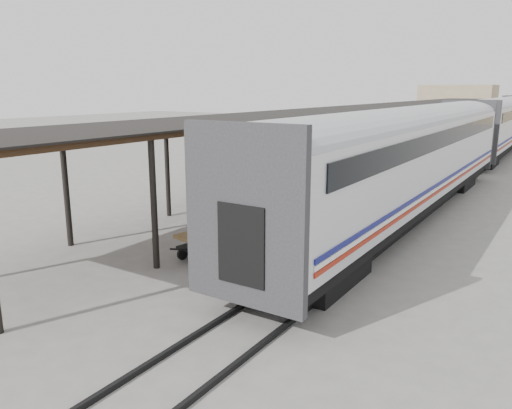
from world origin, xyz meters
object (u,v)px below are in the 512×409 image
object	(u,v)px
porter	(208,207)
pedestrian	(363,168)
luggage_tug	(368,165)
baggage_cart	(215,237)

from	to	relation	value
porter	pedestrian	xyz separation A→B (m)	(-1.23, 16.09, -1.00)
pedestrian	porter	bearing A→B (deg)	78.00
luggage_tug	porter	bearing A→B (deg)	-97.39
pedestrian	baggage_cart	bearing A→B (deg)	77.26
luggage_tug	pedestrian	xyz separation A→B (m)	(0.47, -2.09, 0.14)
luggage_tug	pedestrian	distance (m)	2.14
baggage_cart	pedestrian	xyz separation A→B (m)	(-0.98, 15.44, 0.16)
luggage_tug	pedestrian	world-z (taller)	pedestrian
luggage_tug	porter	size ratio (longest dim) A/B	0.97
luggage_tug	pedestrian	size ratio (longest dim) A/B	1.13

